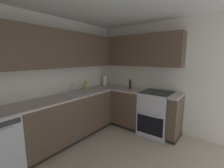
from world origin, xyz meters
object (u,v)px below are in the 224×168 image
at_px(soap_bottle, 86,86).
at_px(oil_bottle, 130,84).
at_px(paper_towel_roll, 105,80).
at_px(oven_range, 156,113).

bearing_deg(soap_bottle, oil_bottle, -51.08).
bearing_deg(paper_towel_roll, soap_bottle, 178.29).
bearing_deg(oil_bottle, oven_range, -88.32).
relative_size(oven_range, soap_bottle, 5.78).
bearing_deg(soap_bottle, oven_range, -65.25).
xyz_separation_m(oven_range, oil_bottle, (-0.02, 0.65, 0.55)).
height_order(soap_bottle, oil_bottle, oil_bottle).
bearing_deg(paper_towel_roll, oil_bottle, -91.10).
bearing_deg(oil_bottle, paper_towel_roll, 88.90).
bearing_deg(oil_bottle, soap_bottle, 128.92).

